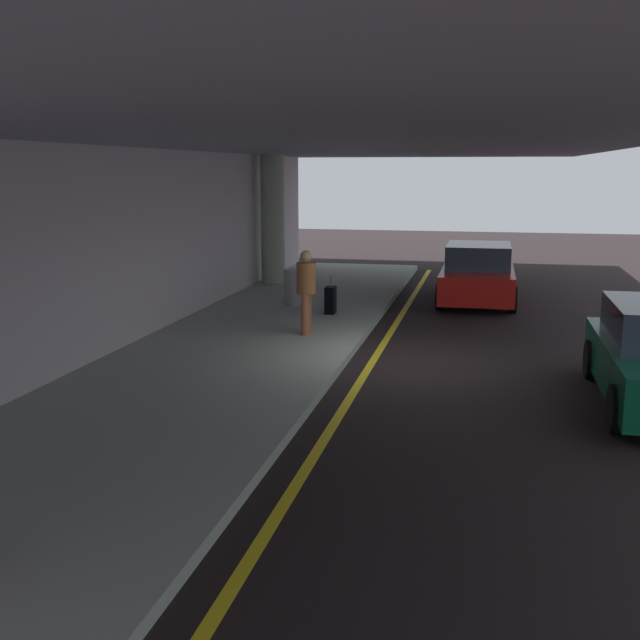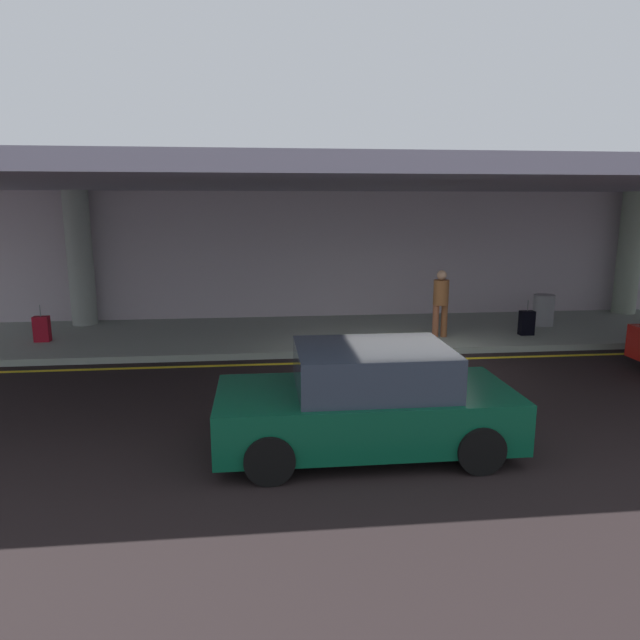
{
  "view_description": "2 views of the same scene",
  "coord_description": "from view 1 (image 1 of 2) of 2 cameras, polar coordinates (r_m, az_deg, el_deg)",
  "views": [
    {
      "loc": [
        -13.31,
        -1.37,
        3.4
      ],
      "look_at": [
        -1.52,
        1.23,
        1.02
      ],
      "focal_mm": 43.13,
      "sensor_mm": 36.0,
      "label": 1
    },
    {
      "loc": [
        -3.13,
        -11.34,
        3.4
      ],
      "look_at": [
        -1.77,
        1.35,
        0.81
      ],
      "focal_mm": 31.77,
      "sensor_mm": 36.0,
      "label": 2
    }
  ],
  "objects": [
    {
      "name": "trash_bin_steel",
      "position": [
        18.7,
        -1.85,
        2.45
      ],
      "size": [
        0.56,
        0.56,
        0.85
      ],
      "primitive_type": "cylinder",
      "color": "gray",
      "rests_on": "sidewalk"
    },
    {
      "name": "terminal_back_wall",
      "position": [
        14.98,
        -14.35,
        5.06
      ],
      "size": [
        26.0,
        0.3,
        3.8
      ],
      "primitive_type": "cube",
      "color": "#BCB0BA",
      "rests_on": "ground"
    },
    {
      "name": "ground_plane",
      "position": [
        13.8,
        6.36,
        -3.18
      ],
      "size": [
        60.0,
        60.0,
        0.0
      ],
      "primitive_type": "plane",
      "color": "black"
    },
    {
      "name": "support_column_left_mid",
      "position": [
        22.2,
        -3.54,
        7.45
      ],
      "size": [
        0.68,
        0.68,
        3.65
      ],
      "primitive_type": "cylinder",
      "color": "#98A891",
      "rests_on": "sidewalk"
    },
    {
      "name": "sidewalk",
      "position": [
        14.42,
        -5.97,
        -2.24
      ],
      "size": [
        26.0,
        4.2,
        0.15
      ],
      "primitive_type": "cube",
      "color": "#94A195",
      "rests_on": "ground"
    },
    {
      "name": "traveler_with_luggage",
      "position": [
        15.23,
        -1.04,
        2.51
      ],
      "size": [
        0.38,
        0.38,
        1.68
      ],
      "rotation": [
        0.0,
        0.0,
        2.8
      ],
      "color": "#9C5637",
      "rests_on": "sidewalk"
    },
    {
      "name": "ceiling_overhang",
      "position": [
        13.9,
        -4.29,
        13.39
      ],
      "size": [
        28.0,
        13.2,
        0.3
      ],
      "primitive_type": "cube",
      "color": "#908BA2",
      "rests_on": "support_column_far_left"
    },
    {
      "name": "car_red",
      "position": [
        20.28,
        11.62,
        3.3
      ],
      "size": [
        4.1,
        1.92,
        1.5
      ],
      "rotation": [
        0.0,
        0.0,
        0.06
      ],
      "color": "red",
      "rests_on": "ground"
    },
    {
      "name": "lane_stripe_yellow",
      "position": [
        13.87,
        3.94,
        -3.05
      ],
      "size": [
        26.0,
        0.14,
        0.01
      ],
      "primitive_type": "cube",
      "color": "yellow",
      "rests_on": "ground"
    },
    {
      "name": "suitcase_upright_primary",
      "position": [
        17.51,
        0.78,
        1.49
      ],
      "size": [
        0.36,
        0.22,
        0.9
      ],
      "rotation": [
        0.0,
        0.0,
        -0.44
      ],
      "color": "black",
      "rests_on": "sidewalk"
    }
  ]
}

